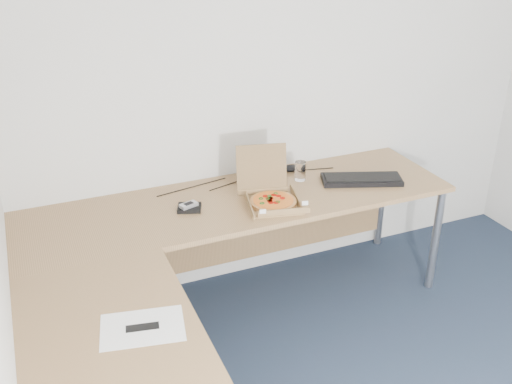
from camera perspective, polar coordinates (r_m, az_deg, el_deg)
name	(u,v)px	position (r m, az deg, el deg)	size (l,w,h in m)	color
room_shell	(505,206)	(2.34, 22.97, -1.24)	(3.50, 3.50, 2.50)	beige
desk	(210,251)	(2.93, -4.43, -5.75)	(2.50, 2.20, 0.73)	#987146
pizza_box	(272,198)	(3.30, 1.55, -0.59)	(0.29, 0.34, 0.30)	olive
drinking_glass	(300,171)	(3.59, 4.31, 2.05)	(0.07, 0.07, 0.12)	white
keyboard	(362,180)	(3.63, 10.18, 1.20)	(0.48, 0.17, 0.03)	black
mouse	(291,168)	(3.73, 3.45, 2.33)	(0.11, 0.07, 0.04)	black
wallet	(189,208)	(3.27, -6.47, -1.53)	(0.13, 0.11, 0.02)	black
phone	(189,205)	(3.25, -6.54, -1.26)	(0.10, 0.05, 0.02)	#B2B5BA
paper_sheet	(142,327)	(2.44, -10.94, -12.75)	(0.33, 0.23, 0.00)	white
dome_speaker	(268,167)	(3.69, 1.20, 2.48)	(0.10, 0.10, 0.08)	black
cable_bundle	(244,179)	(3.61, -1.21, 1.23)	(0.55, 0.04, 0.01)	black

